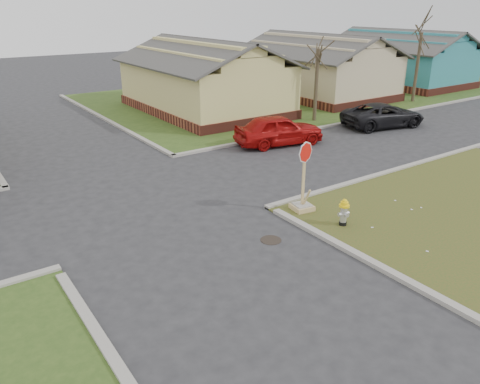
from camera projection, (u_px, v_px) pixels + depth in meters
ground at (200, 254)px, 13.35m from camera, size 120.00×120.00×0.00m
verge_far_right at (320, 90)px, 38.69m from camera, size 37.00×19.00×0.05m
curbs at (131, 199)px, 17.16m from camera, size 80.00×40.00×0.12m
manhole at (271, 240)px, 14.13m from camera, size 0.64×0.64×0.01m
side_house_yellow at (204, 78)px, 30.39m from camera, size 7.60×11.60×4.70m
side_house_tan at (317, 67)px, 35.68m from camera, size 7.60×11.60×4.70m
side_house_teal at (400, 58)px, 40.97m from camera, size 7.60×11.60×4.70m
tree_mid_right at (316, 85)px, 27.73m from camera, size 0.22×0.22×4.20m
tree_far_right at (417, 68)px, 33.14m from camera, size 0.22×0.22×4.76m
fire_hydrant at (344, 211)px, 14.83m from camera, size 0.33×0.33×0.90m
stop_sign at (303, 195)px, 15.94m from camera, size 0.69×0.67×2.43m
red_sedan at (279, 130)px, 23.47m from camera, size 4.78×2.70×1.53m
dark_pickup at (383, 115)px, 26.98m from camera, size 5.26×3.27×1.36m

